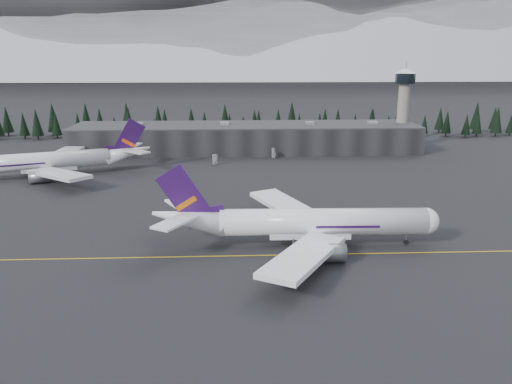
{
  "coord_description": "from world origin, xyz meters",
  "views": [
    {
      "loc": [
        -5.72,
        -108.1,
        44.82
      ],
      "look_at": [
        0.0,
        20.0,
        9.0
      ],
      "focal_mm": 35.0,
      "sensor_mm": 36.0,
      "label": 1
    }
  ],
  "objects_px": {
    "terminal": "(246,138)",
    "jet_main": "(298,223)",
    "jet_parked": "(57,160)",
    "gse_vehicle_b": "(274,156)",
    "control_tower": "(404,100)",
    "gse_vehicle_a": "(215,163)"
  },
  "relations": [
    {
      "from": "gse_vehicle_a",
      "to": "gse_vehicle_b",
      "type": "distance_m",
      "value": 28.36
    },
    {
      "from": "terminal",
      "to": "gse_vehicle_b",
      "type": "distance_m",
      "value": 22.08
    },
    {
      "from": "jet_main",
      "to": "jet_parked",
      "type": "xyz_separation_m",
      "value": [
        -81.79,
        74.96,
        0.05
      ]
    },
    {
      "from": "control_tower",
      "to": "jet_parked",
      "type": "relative_size",
      "value": 0.56
    },
    {
      "from": "terminal",
      "to": "gse_vehicle_a",
      "type": "relative_size",
      "value": 34.72
    },
    {
      "from": "terminal",
      "to": "jet_parked",
      "type": "height_order",
      "value": "jet_parked"
    },
    {
      "from": "jet_parked",
      "to": "gse_vehicle_b",
      "type": "relative_size",
      "value": 14.38
    },
    {
      "from": "jet_parked",
      "to": "gse_vehicle_a",
      "type": "distance_m",
      "value": 61.06
    },
    {
      "from": "terminal",
      "to": "jet_parked",
      "type": "relative_size",
      "value": 2.36
    },
    {
      "from": "jet_parked",
      "to": "gse_vehicle_a",
      "type": "height_order",
      "value": "jet_parked"
    },
    {
      "from": "jet_main",
      "to": "jet_parked",
      "type": "height_order",
      "value": "jet_parked"
    },
    {
      "from": "control_tower",
      "to": "jet_main",
      "type": "height_order",
      "value": "control_tower"
    },
    {
      "from": "gse_vehicle_b",
      "to": "gse_vehicle_a",
      "type": "bearing_deg",
      "value": -90.77
    },
    {
      "from": "jet_main",
      "to": "gse_vehicle_b",
      "type": "distance_m",
      "value": 103.23
    },
    {
      "from": "jet_main",
      "to": "jet_parked",
      "type": "relative_size",
      "value": 1.02
    },
    {
      "from": "control_tower",
      "to": "jet_main",
      "type": "relative_size",
      "value": 0.55
    },
    {
      "from": "terminal",
      "to": "jet_main",
      "type": "bearing_deg",
      "value": -85.6
    },
    {
      "from": "control_tower",
      "to": "jet_main",
      "type": "xyz_separation_m",
      "value": [
        -65.69,
        -123.91,
        -17.68
      ]
    },
    {
      "from": "terminal",
      "to": "gse_vehicle_a",
      "type": "bearing_deg",
      "value": -114.45
    },
    {
      "from": "control_tower",
      "to": "jet_main",
      "type": "distance_m",
      "value": 141.35
    },
    {
      "from": "jet_main",
      "to": "gse_vehicle_b",
      "type": "xyz_separation_m",
      "value": [
        2.51,
        103.08,
        -4.93
      ]
    },
    {
      "from": "control_tower",
      "to": "terminal",
      "type": "bearing_deg",
      "value": -177.71
    }
  ]
}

